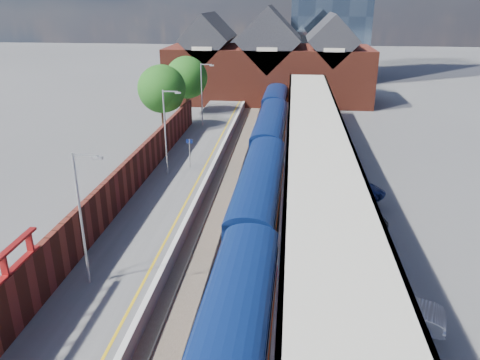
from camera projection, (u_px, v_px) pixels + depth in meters
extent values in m
plane|color=#5B5B5E|center=(253.00, 158.00, 46.01)|extent=(240.00, 240.00, 0.00)
cube|color=#473D33|center=(243.00, 198.00, 36.73)|extent=(6.00, 76.00, 0.06)
cube|color=slate|center=(215.00, 195.00, 36.92)|extent=(0.07, 76.00, 0.14)
cube|color=slate|center=(233.00, 196.00, 36.78)|extent=(0.07, 76.00, 0.14)
cube|color=slate|center=(253.00, 197.00, 36.62)|extent=(0.07, 76.00, 0.14)
cube|color=slate|center=(271.00, 198.00, 36.48)|extent=(0.07, 76.00, 0.14)
cube|color=#565659|center=(174.00, 189.00, 37.11)|extent=(5.00, 76.00, 1.00)
cube|color=#565659|center=(320.00, 195.00, 35.96)|extent=(6.00, 76.00, 1.00)
cube|color=silver|center=(203.00, 184.00, 36.69)|extent=(0.30, 76.00, 0.05)
cube|color=silver|center=(283.00, 188.00, 36.06)|extent=(0.30, 76.00, 0.05)
cube|color=yellow|center=(196.00, 184.00, 36.75)|extent=(0.14, 76.00, 0.01)
cube|color=#0B1E53|center=(229.00, 359.00, 17.68)|extent=(3.11, 16.05, 2.50)
cube|color=#0B1E53|center=(229.00, 332.00, 17.23)|extent=(3.11, 16.05, 0.60)
cube|color=#0B1E53|center=(260.00, 191.00, 33.06)|extent=(3.11, 16.05, 2.50)
cube|color=#0B1E53|center=(260.00, 175.00, 32.61)|extent=(3.11, 16.05, 0.60)
cube|color=#0B1E53|center=(271.00, 130.00, 48.44)|extent=(3.11, 16.05, 2.50)
cube|color=#0B1E53|center=(271.00, 118.00, 47.99)|extent=(3.11, 16.05, 0.60)
cube|color=#0B1E53|center=(276.00, 98.00, 63.83)|extent=(3.11, 16.05, 2.50)
cube|color=#0B1E53|center=(277.00, 89.00, 63.37)|extent=(3.11, 16.05, 0.60)
cube|color=black|center=(250.00, 150.00, 40.73)|extent=(0.04, 60.54, 0.70)
cube|color=#FF5A10|center=(250.00, 158.00, 41.02)|extent=(0.03, 55.27, 0.30)
cube|color=red|center=(250.00, 161.00, 41.11)|extent=(0.03, 55.27, 0.30)
cube|color=black|center=(277.00, 102.00, 69.59)|extent=(2.00, 2.40, 0.60)
cylinder|color=navy|center=(321.00, 297.00, 19.37)|extent=(0.24, 0.24, 4.20)
cylinder|color=navy|center=(316.00, 239.00, 24.00)|extent=(0.24, 0.24, 4.20)
cylinder|color=navy|center=(312.00, 200.00, 28.63)|extent=(0.24, 0.24, 4.20)
cylinder|color=navy|center=(310.00, 172.00, 33.26)|extent=(0.24, 0.24, 4.20)
cylinder|color=navy|center=(308.00, 151.00, 37.90)|extent=(0.24, 0.24, 4.20)
cylinder|color=navy|center=(306.00, 134.00, 42.53)|extent=(0.24, 0.24, 4.20)
cylinder|color=navy|center=(305.00, 121.00, 47.16)|extent=(0.24, 0.24, 4.20)
cylinder|color=navy|center=(304.00, 110.00, 51.80)|extent=(0.24, 0.24, 4.20)
cylinder|color=navy|center=(303.00, 101.00, 56.43)|extent=(0.24, 0.24, 4.20)
cube|color=beige|center=(316.00, 127.00, 36.11)|extent=(4.50, 52.00, 0.25)
cube|color=navy|center=(288.00, 128.00, 36.38)|extent=(0.20, 52.00, 0.55)
cube|color=navy|center=(344.00, 130.00, 35.94)|extent=(0.20, 52.00, 0.55)
cylinder|color=#A5A8AA|center=(81.00, 221.00, 22.79)|extent=(0.12, 0.12, 7.00)
cube|color=#A5A8AA|center=(85.00, 155.00, 21.50)|extent=(1.20, 0.08, 0.08)
cube|color=#A5A8AA|center=(98.00, 158.00, 21.48)|extent=(0.45, 0.18, 0.12)
cylinder|color=#A5A8AA|center=(165.00, 133.00, 37.62)|extent=(0.12, 0.12, 7.00)
cube|color=#A5A8AA|center=(170.00, 91.00, 36.33)|extent=(1.20, 0.08, 0.08)
cube|color=#A5A8AA|center=(178.00, 93.00, 36.30)|extent=(0.45, 0.18, 0.12)
cylinder|color=#A5A8AA|center=(202.00, 95.00, 52.44)|extent=(0.12, 0.12, 7.00)
cube|color=#A5A8AA|center=(206.00, 64.00, 51.15)|extent=(1.20, 0.08, 0.08)
cube|color=#A5A8AA|center=(212.00, 65.00, 51.13)|extent=(0.45, 0.18, 0.12)
cylinder|color=#A5A8AA|center=(190.00, 153.00, 40.14)|extent=(0.08, 0.08, 2.50)
cube|color=#0C194C|center=(189.00, 141.00, 39.76)|extent=(0.55, 0.06, 0.35)
cube|color=maroon|center=(113.00, 195.00, 31.13)|extent=(0.35, 50.00, 2.80)
cube|color=maroon|center=(4.00, 266.00, 19.32)|extent=(0.30, 0.12, 1.00)
cube|color=maroon|center=(30.00, 243.00, 21.17)|extent=(0.30, 0.12, 1.00)
cube|color=maroon|center=(269.00, 74.00, 70.51)|extent=(30.00, 12.00, 8.00)
cube|color=#232328|center=(209.00, 38.00, 69.52)|extent=(7.13, 12.00, 7.13)
cube|color=#232328|center=(269.00, 38.00, 68.62)|extent=(9.16, 12.00, 9.16)
cube|color=#232328|center=(331.00, 39.00, 67.72)|extent=(7.13, 12.00, 7.13)
cube|color=beige|center=(202.00, 49.00, 64.28)|extent=(2.80, 0.15, 0.50)
cube|color=beige|center=(267.00, 49.00, 63.38)|extent=(2.80, 0.15, 0.50)
cube|color=beige|center=(334.00, 50.00, 62.47)|extent=(2.80, 0.15, 0.50)
cylinder|color=#382314|center=(164.00, 120.00, 51.90)|extent=(0.44, 0.44, 4.00)
sphere|color=#194712|center=(162.00, 89.00, 50.63)|extent=(5.20, 5.20, 5.20)
sphere|color=#194712|center=(168.00, 96.00, 50.34)|extent=(3.20, 3.20, 3.20)
cylinder|color=#382314|center=(188.00, 105.00, 59.21)|extent=(0.44, 0.44, 4.00)
sphere|color=#194712|center=(187.00, 77.00, 57.94)|extent=(5.20, 5.20, 5.20)
sphere|color=#194712|center=(192.00, 84.00, 57.65)|extent=(3.20, 3.20, 3.20)
imported|color=#A60D1C|center=(347.00, 263.00, 24.67)|extent=(3.90, 2.33, 1.24)
imported|color=silver|center=(393.00, 307.00, 20.91)|extent=(4.75, 2.75, 1.48)
imported|color=black|center=(357.00, 218.00, 29.76)|extent=(4.10, 1.99, 1.15)
imported|color=navy|center=(357.00, 191.00, 34.05)|extent=(4.49, 2.79, 1.16)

